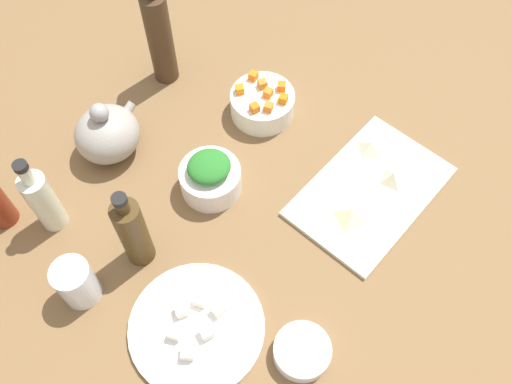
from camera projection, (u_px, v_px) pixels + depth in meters
tabletop at (256, 208)px, 115.94cm from camera, size 190.00×190.00×3.00cm
cutting_board at (370, 191)px, 115.71cm from camera, size 34.89×23.68×1.00cm
plate_tofu at (197, 327)px, 100.66cm from camera, size 24.94×24.94×1.20cm
bowl_greens at (211, 180)px, 114.07cm from camera, size 12.72×12.72×6.30cm
bowl_carrots at (262, 104)px, 124.75cm from camera, size 14.45×14.45×5.84cm
bowl_small_side at (302, 351)px, 97.33cm from camera, size 10.26×10.26×3.40cm
teapot at (107, 133)px, 116.91cm from camera, size 15.69×13.46×14.67cm
bottle_0 at (42, 200)px, 105.62cm from camera, size 5.30×5.30×20.48cm
bottle_1 at (160, 38)px, 122.80cm from camera, size 5.75×5.75×26.96cm
bottle_2 at (133, 232)px, 100.79cm from camera, size 5.37×5.37×21.86cm
drinking_glass_0 at (76, 283)px, 100.41cm from camera, size 7.14×7.14×10.10cm
carrot_cube_0 at (268, 93)px, 121.43cm from camera, size 2.09×2.09×1.80cm
carrot_cube_1 at (255, 108)px, 119.26cm from camera, size 2.33×2.33×1.80cm
carrot_cube_2 at (253, 76)px, 124.03cm from camera, size 2.07×2.07×1.80cm
carrot_cube_3 at (283, 99)px, 120.56cm from camera, size 2.29×2.29×1.80cm
carrot_cube_4 at (282, 87)px, 122.39cm from camera, size 2.48×2.48×1.80cm
carrot_cube_5 at (262, 84)px, 122.79cm from camera, size 2.44×2.44×1.80cm
carrot_cube_6 at (240, 89)px, 121.96cm from camera, size 2.54×2.54×1.80cm
carrot_cube_7 at (269, 107)px, 119.37cm from camera, size 2.30×2.30×1.80cm
chopped_greens_mound at (209, 166)px, 109.89cm from camera, size 11.54×11.32×3.45cm
tofu_cube_0 at (175, 333)px, 98.39cm from camera, size 2.88×2.88×2.20cm
tofu_cube_1 at (206, 332)px, 98.46cm from camera, size 2.88×2.88×2.20cm
tofu_cube_2 at (218, 310)px, 100.63cm from camera, size 2.58×2.58×2.20cm
tofu_cube_3 at (188, 353)px, 96.58cm from camera, size 3.08×3.08×2.20cm
tofu_cube_4 at (181, 310)px, 100.57cm from camera, size 3.06×3.06×2.20cm
tofu_cube_5 at (200, 300)px, 101.59cm from camera, size 2.86×2.86×2.20cm
dumpling_0 at (370, 146)px, 119.39cm from camera, size 4.35×4.88×2.70cm
dumpling_1 at (393, 177)px, 115.32cm from camera, size 5.67×5.81×2.82cm
dumpling_2 at (351, 214)px, 110.76cm from camera, size 7.35×7.05×2.88cm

